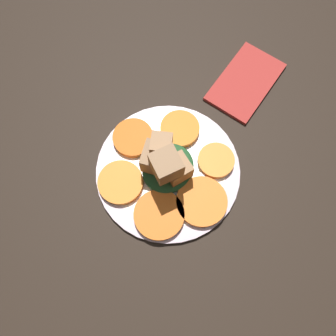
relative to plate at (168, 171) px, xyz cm
name	(u,v)px	position (x,y,z in cm)	size (l,w,h in cm)	color
table_slab	(168,173)	(0.00, 0.00, -1.52)	(120.00, 120.00, 2.00)	black
plate	(168,171)	(0.00, 0.00, 0.00)	(26.04, 26.04, 1.05)	silver
carrot_slice_0	(180,129)	(7.62, 2.69, 1.17)	(7.29, 7.29, 1.18)	orange
carrot_slice_1	(133,138)	(1.20, 8.69, 1.17)	(7.50, 7.50, 1.18)	#D66114
carrot_slice_2	(121,183)	(-6.89, 5.34, 1.17)	(7.98, 7.98, 1.18)	orange
carrot_slice_3	(159,215)	(-7.64, -3.52, 1.17)	(8.70, 8.70, 1.18)	orange
carrot_slice_4	(202,202)	(-1.54, -8.19, 1.17)	(8.86, 8.86, 1.18)	orange
carrot_slice_5	(216,161)	(6.23, -6.16, 1.17)	(6.60, 6.60, 1.18)	orange
center_pile	(166,164)	(-0.47, 0.12, 4.48)	(9.80, 9.39, 10.50)	#235128
fork	(188,195)	(-1.85, -5.64, 0.78)	(18.53, 2.34, 0.40)	#B2B2B7
napkin	(245,82)	(24.20, -1.90, -0.12)	(16.16, 9.69, 0.80)	#B2332D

